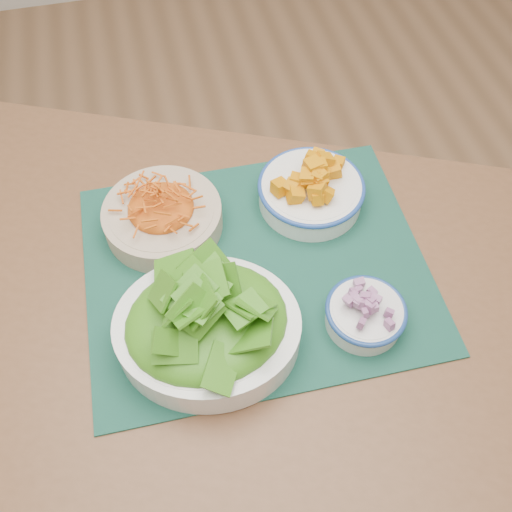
{
  "coord_description": "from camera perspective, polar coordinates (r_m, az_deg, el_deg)",
  "views": [
    {
      "loc": [
        -0.33,
        -0.73,
        1.57
      ],
      "look_at": [
        -0.2,
        -0.2,
        0.78
      ],
      "focal_mm": 40.0,
      "sensor_mm": 36.0,
      "label": 1
    }
  ],
  "objects": [
    {
      "name": "squash_bowl",
      "position": [
        1.04,
        5.57,
        6.98
      ],
      "size": [
        0.25,
        0.25,
        0.09
      ],
      "rotation": [
        0.0,
        0.0,
        0.39
      ],
      "color": "white",
      "rests_on": "placemat"
    },
    {
      "name": "lettuce_bowl",
      "position": [
        0.85,
        -4.98,
        -6.5
      ],
      "size": [
        0.33,
        0.3,
        0.14
      ],
      "rotation": [
        0.0,
        0.0,
        -0.23
      ],
      "color": "white",
      "rests_on": "placemat"
    },
    {
      "name": "table",
      "position": [
        1.05,
        -4.47,
        -6.57
      ],
      "size": [
        1.36,
        1.17,
        0.75
      ],
      "rotation": [
        0.0,
        0.0,
        -0.42
      ],
      "color": "brown",
      "rests_on": "ground"
    },
    {
      "name": "ground",
      "position": [
        1.76,
        4.9,
        -8.06
      ],
      "size": [
        4.0,
        4.0,
        0.0
      ],
      "primitive_type": "plane",
      "color": "#A4754F",
      "rests_on": "ground"
    },
    {
      "name": "placemat",
      "position": [
        0.98,
        -0.0,
        -1.07
      ],
      "size": [
        0.59,
        0.48,
        0.0
      ],
      "primitive_type": "cube",
      "rotation": [
        0.0,
        0.0,
        -0.02
      ],
      "color": "#0C2F26",
      "rests_on": "table"
    },
    {
      "name": "onion_bowl",
      "position": [
        0.91,
        10.91,
        -5.53
      ],
      "size": [
        0.15,
        0.15,
        0.07
      ],
      "rotation": [
        0.0,
        0.0,
        -0.28
      ],
      "color": "silver",
      "rests_on": "placemat"
    },
    {
      "name": "carrot_bowl",
      "position": [
        1.01,
        -9.4,
        4.36
      ],
      "size": [
        0.25,
        0.25,
        0.08
      ],
      "rotation": [
        0.0,
        0.0,
        0.25
      ],
      "color": "#C3AD91",
      "rests_on": "placemat"
    }
  ]
}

